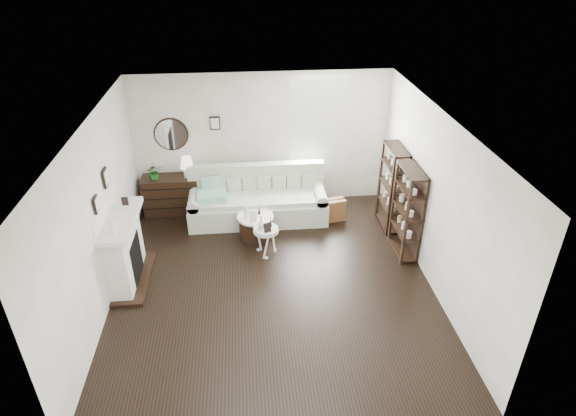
{
  "coord_description": "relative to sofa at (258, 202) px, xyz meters",
  "views": [
    {
      "loc": [
        -0.36,
        -6.15,
        4.9
      ],
      "look_at": [
        0.32,
        0.8,
        0.9
      ],
      "focal_mm": 30.0,
      "sensor_mm": 36.0,
      "label": 1
    }
  ],
  "objects": [
    {
      "name": "flask_ped",
      "position": [
        0.02,
        -1.27,
        0.31
      ],
      "size": [
        0.13,
        0.13,
        0.24
      ],
      "primitive_type": null,
      "color": "silver",
      "rests_on": "pedestal_table"
    },
    {
      "name": "potted_plant",
      "position": [
        -1.95,
        0.34,
        0.58
      ],
      "size": [
        0.32,
        0.29,
        0.32
      ],
      "primitive_type": "imported",
      "rotation": [
        0.0,
        0.0,
        0.18
      ],
      "color": "#1B611C",
      "rests_on": "dresser"
    },
    {
      "name": "quilt",
      "position": [
        -0.87,
        -0.13,
        0.26
      ],
      "size": [
        0.59,
        0.5,
        0.14
      ],
      "primitive_type": "cube",
      "rotation": [
        0.0,
        0.0,
        0.09
      ],
      "color": "#238365",
      "rests_on": "sofa"
    },
    {
      "name": "suitcase",
      "position": [
        1.35,
        -0.27,
        -0.12
      ],
      "size": [
        0.69,
        0.34,
        0.44
      ],
      "primitive_type": "cube",
      "rotation": [
        0.0,
        0.0,
        0.18
      ],
      "color": "brown",
      "rests_on": "ground"
    },
    {
      "name": "card_frame_ped",
      "position": [
        0.11,
        -1.4,
        0.27
      ],
      "size": [
        0.13,
        0.09,
        0.17
      ],
      "primitive_type": "cube",
      "rotation": [
        -0.21,
        0.0,
        0.33
      ],
      "color": "black",
      "rests_on": "pedestal_table"
    },
    {
      "name": "drum_table",
      "position": [
        -0.07,
        -0.74,
        -0.11
      ],
      "size": [
        0.66,
        0.66,
        0.46
      ],
      "rotation": [
        0.0,
        0.0,
        0.41
      ],
      "color": "black",
      "rests_on": "ground"
    },
    {
      "name": "shelf_unit_far",
      "position": [
        2.48,
        -0.53,
        0.46
      ],
      "size": [
        0.3,
        0.8,
        1.6
      ],
      "color": "black",
      "rests_on": "ground"
    },
    {
      "name": "dresser",
      "position": [
        -1.67,
        0.39,
        0.04
      ],
      "size": [
        1.14,
        0.49,
        0.76
      ],
      "color": "black",
      "rests_on": "ground"
    },
    {
      "name": "bottle_drum",
      "position": [
        -0.24,
        -0.81,
        0.27
      ],
      "size": [
        0.07,
        0.07,
        0.31
      ],
      "primitive_type": "cylinder",
      "color": "silver",
      "rests_on": "drum_table"
    },
    {
      "name": "sofa",
      "position": [
        0.0,
        0.0,
        0.0
      ],
      "size": [
        2.65,
        0.92,
        1.03
      ],
      "color": "#9FAA98",
      "rests_on": "ground"
    },
    {
      "name": "table_lamp",
      "position": [
        -1.33,
        0.39,
        0.63
      ],
      "size": [
        0.34,
        0.34,
        0.41
      ],
      "primitive_type": null,
      "rotation": [
        0.0,
        0.0,
        0.36
      ],
      "color": "#EDE1C8",
      "rests_on": "dresser"
    },
    {
      "name": "eiffel_ped",
      "position": [
        0.18,
        -1.26,
        0.28
      ],
      "size": [
        0.12,
        0.12,
        0.18
      ],
      "primitive_type": null,
      "rotation": [
        0.0,
        0.0,
        0.11
      ],
      "color": "black",
      "rests_on": "pedestal_table"
    },
    {
      "name": "eiffel_drum",
      "position": [
        0.0,
        -0.69,
        0.22
      ],
      "size": [
        0.12,
        0.12,
        0.2
      ],
      "primitive_type": null,
      "rotation": [
        0.0,
        0.0,
        0.01
      ],
      "color": "black",
      "rests_on": "drum_table"
    },
    {
      "name": "room",
      "position": [
        0.89,
        0.62,
        1.26
      ],
      "size": [
        5.5,
        5.5,
        5.5
      ],
      "color": "black",
      "rests_on": "ground"
    },
    {
      "name": "fireplace",
      "position": [
        -2.16,
        -1.78,
        0.2
      ],
      "size": [
        0.5,
        1.4,
        1.84
      ],
      "color": "white",
      "rests_on": "ground"
    },
    {
      "name": "pedestal_table",
      "position": [
        0.09,
        -1.29,
        0.14
      ],
      "size": [
        0.44,
        0.44,
        0.53
      ],
      "rotation": [
        0.0,
        0.0,
        -0.06
      ],
      "color": "white",
      "rests_on": "ground"
    },
    {
      "name": "shelf_unit_near",
      "position": [
        2.48,
        -1.43,
        0.46
      ],
      "size": [
        0.3,
        0.8,
        1.6
      ],
      "color": "black",
      "rests_on": "ground"
    },
    {
      "name": "card_frame_drum",
      "position": [
        -0.12,
        -0.9,
        0.21
      ],
      "size": [
        0.15,
        0.08,
        0.18
      ],
      "primitive_type": "cube",
      "rotation": [
        -0.21,
        0.0,
        -0.21
      ],
      "color": "silver",
      "rests_on": "drum_table"
    }
  ]
}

